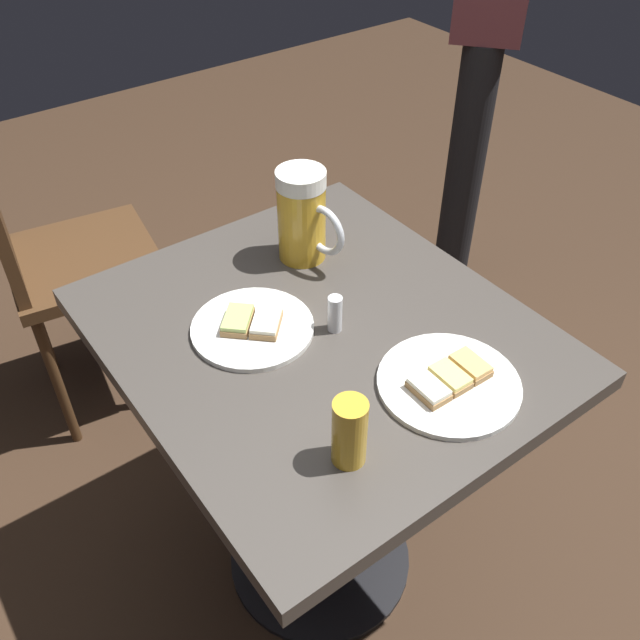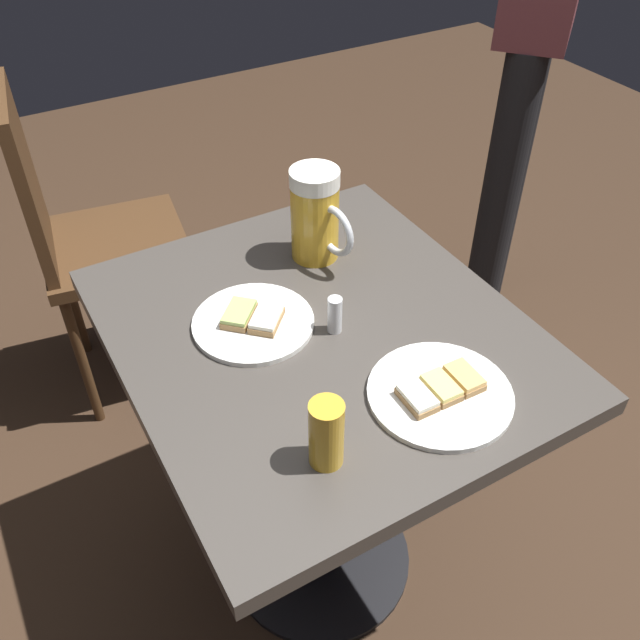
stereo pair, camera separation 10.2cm
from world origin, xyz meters
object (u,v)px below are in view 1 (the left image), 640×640
at_px(plate_far, 252,326).
at_px(beer_glass_small, 349,432).
at_px(cafe_chair, 51,247).
at_px(plate_near, 449,382).
at_px(salt_shaker, 335,314).
at_px(beer_mug, 303,216).
at_px(patron_standing, 491,1).

height_order(plate_far, beer_glass_small, beer_glass_small).
bearing_deg(cafe_chair, beer_glass_small, 13.65).
bearing_deg(plate_far, beer_glass_small, 83.47).
bearing_deg(plate_far, plate_near, 121.07).
height_order(plate_near, plate_far, same).
bearing_deg(salt_shaker, plate_near, 106.35).
xyz_separation_m(plate_far, cafe_chair, (0.13, -0.80, -0.23)).
bearing_deg(beer_mug, beer_glass_small, 61.95).
bearing_deg(plate_far, patron_standing, -155.36).
height_order(plate_far, cafe_chair, cafe_chair).
relative_size(plate_near, salt_shaker, 3.28).
bearing_deg(cafe_chair, plate_far, 18.13).
xyz_separation_m(plate_near, cafe_chair, (0.31, -1.10, -0.23)).
xyz_separation_m(plate_near, patron_standing, (-0.90, -0.80, 0.24)).
distance_m(plate_far, salt_shaker, 0.15).
distance_m(plate_near, salt_shaker, 0.23).
bearing_deg(plate_near, patron_standing, -138.44).
xyz_separation_m(plate_far, salt_shaker, (-0.12, 0.08, 0.03)).
relative_size(beer_mug, cafe_chair, 0.20).
relative_size(plate_near, cafe_chair, 0.25).
bearing_deg(cafe_chair, plate_near, 24.65).
bearing_deg(plate_near, beer_mug, -92.58).
xyz_separation_m(plate_near, beer_glass_small, (0.22, 0.02, 0.05)).
xyz_separation_m(plate_near, plate_far, (0.18, -0.30, -0.00)).
height_order(beer_mug, patron_standing, patron_standing).
xyz_separation_m(plate_far, beer_mug, (-0.20, -0.13, 0.09)).
xyz_separation_m(beer_glass_small, salt_shaker, (-0.15, -0.23, -0.02)).
distance_m(salt_shaker, patron_standing, 1.14).
height_order(beer_glass_small, salt_shaker, beer_glass_small).
height_order(beer_mug, cafe_chair, beer_mug).
bearing_deg(plate_near, salt_shaker, -73.65).
distance_m(plate_far, beer_glass_small, 0.32).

